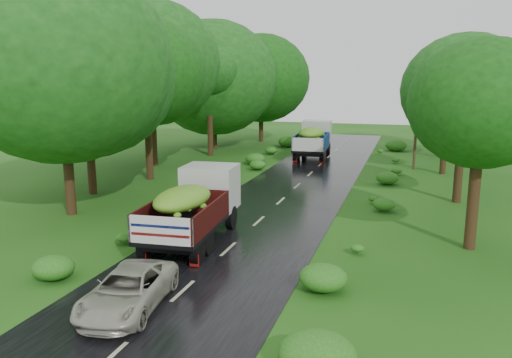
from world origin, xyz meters
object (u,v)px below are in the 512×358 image
at_px(truck_far, 314,138).
at_px(car, 128,290).
at_px(utility_pole, 417,118).
at_px(truck_near, 196,203).

distance_m(truck_far, car, 29.00).
xyz_separation_m(truck_far, car, (0.26, -28.98, -1.05)).
bearing_deg(utility_pole, car, -121.25).
distance_m(truck_far, utility_pole, 8.84).
bearing_deg(truck_near, utility_pole, 61.90).
bearing_deg(car, truck_near, 89.02).
height_order(truck_near, car, truck_near).
relative_size(truck_near, car, 1.66).
relative_size(truck_far, utility_pole, 0.98).
distance_m(truck_near, truck_far, 22.66).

